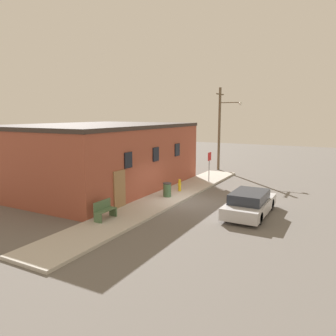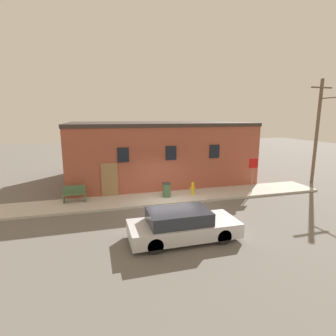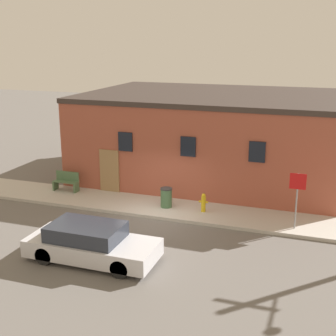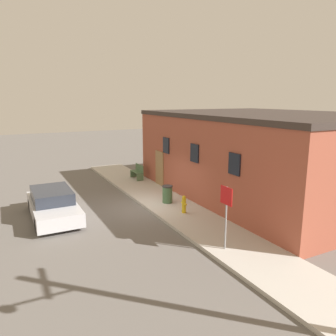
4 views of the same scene
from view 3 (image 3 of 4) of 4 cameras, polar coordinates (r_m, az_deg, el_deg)
The scene contains 8 objects.
ground_plane at distance 19.74m, azimuth -1.81°, elevation -6.26°, with size 80.00×80.00×0.00m, color #66605B.
sidewalk at distance 20.78m, azimuth -0.60°, elevation -4.90°, with size 20.79×2.44×0.14m.
brick_building at distance 25.34m, azimuth 5.50°, elevation 3.98°, with size 13.24×9.32×4.54m.
fire_hydrant at distance 20.10m, azimuth 4.34°, elevation -4.23°, with size 0.40×0.19×0.81m.
stop_sign at distance 18.61m, azimuth 15.48°, elevation -2.68°, with size 0.62×0.06×2.24m.
bench at distance 23.30m, azimuth -12.30°, elevation -1.66°, with size 1.24×0.44×0.93m.
trash_bin at distance 20.57m, azimuth -0.21°, elevation -3.61°, with size 0.52×0.52×0.87m.
parked_car at distance 16.31m, azimuth -9.39°, elevation -9.02°, with size 4.49×1.85×1.27m.
Camera 3 is at (6.62, -17.08, 7.37)m, focal length 50.00 mm.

